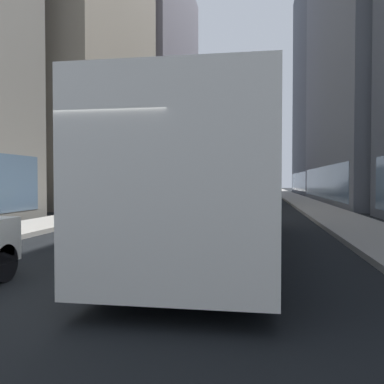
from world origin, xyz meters
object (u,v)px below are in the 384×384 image
car_grey_wagon (221,190)px  box_truck (247,181)px  car_yellow_taxi (266,193)px  car_blue_hatchback (181,194)px  transit_bus (216,178)px  dalmatian_dog (88,252)px  car_silver_sedan (249,188)px

car_grey_wagon → box_truck: bearing=43.5°
car_grey_wagon → car_yellow_taxi: 8.76m
car_grey_wagon → car_blue_hatchback: (-1.60, -11.49, -0.00)m
car_yellow_taxi → box_truck: box_truck is taller
car_blue_hatchback → transit_bus: bearing=-76.2°
transit_bus → dalmatian_dog: transit_bus is taller
car_grey_wagon → car_silver_sedan: (2.40, 12.07, -0.00)m
transit_bus → car_yellow_taxi: 20.04m
car_yellow_taxi → dalmatian_dog: 23.96m
transit_bus → box_truck: 30.03m
car_grey_wagon → car_silver_sedan: bearing=78.8°
box_truck → dalmatian_dog: bearing=-93.0°
transit_bus → car_grey_wagon: (-2.40, 27.75, -0.95)m
car_grey_wagon → dalmatian_dog: bearing=-88.8°
car_grey_wagon → box_truck: (2.40, 2.27, 0.84)m
car_grey_wagon → car_silver_sedan: 12.30m
transit_bus → car_blue_hatchback: bearing=103.8°
transit_bus → car_silver_sedan: size_ratio=2.80×
box_truck → car_yellow_taxi: bearing=-81.0°
transit_bus → dalmatian_dog: 4.34m
dalmatian_dog → car_yellow_taxi: bearing=82.0°
car_grey_wagon → car_blue_hatchback: bearing=-97.9°
car_silver_sedan → car_blue_hatchback: bearing=-99.6°
transit_bus → car_grey_wagon: size_ratio=2.49×
transit_bus → dalmatian_dog: (-1.74, -3.77, -1.26)m
transit_bus → car_grey_wagon: bearing=94.9°
car_blue_hatchback → dalmatian_dog: car_blue_hatchback is taller
transit_bus → dalmatian_dog: bearing=-114.8°
transit_bus → box_truck: bearing=90.0°
car_silver_sedan → dalmatian_dog: bearing=-92.3°
car_blue_hatchback → box_truck: (4.00, 13.77, 0.85)m
car_blue_hatchback → dalmatian_dog: 20.15m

